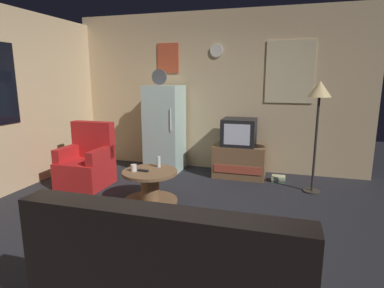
% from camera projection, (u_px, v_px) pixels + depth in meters
% --- Properties ---
extents(ground_plane, '(12.00, 12.00, 0.00)m').
position_uv_depth(ground_plane, '(168.00, 224.00, 3.63)').
color(ground_plane, '#232328').
extents(wall_with_art, '(5.20, 0.12, 2.75)m').
position_uv_depth(wall_with_art, '(216.00, 92.00, 5.64)').
color(wall_with_art, '#D1B284').
rests_on(wall_with_art, ground_plane).
extents(fridge, '(0.60, 0.62, 1.77)m').
position_uv_depth(fridge, '(165.00, 128.00, 5.60)').
color(fridge, silver).
rests_on(fridge, ground_plane).
extents(tv_stand, '(0.84, 0.53, 0.53)m').
position_uv_depth(tv_stand, '(240.00, 161.00, 5.32)').
color(tv_stand, brown).
rests_on(tv_stand, ground_plane).
extents(crt_tv, '(0.54, 0.51, 0.44)m').
position_uv_depth(crt_tv, '(239.00, 132.00, 5.23)').
color(crt_tv, black).
rests_on(crt_tv, tv_stand).
extents(standing_lamp, '(0.32, 0.32, 1.59)m').
position_uv_depth(standing_lamp, '(319.00, 98.00, 4.37)').
color(standing_lamp, '#332D28').
rests_on(standing_lamp, ground_plane).
extents(coffee_table, '(0.72, 0.72, 0.44)m').
position_uv_depth(coffee_table, '(150.00, 187.00, 4.21)').
color(coffee_table, brown).
rests_on(coffee_table, ground_plane).
extents(wine_glass, '(0.05, 0.05, 0.15)m').
position_uv_depth(wine_glass, '(159.00, 162.00, 4.32)').
color(wine_glass, silver).
rests_on(wine_glass, coffee_table).
extents(mug_ceramic_white, '(0.08, 0.08, 0.09)m').
position_uv_depth(mug_ceramic_white, '(134.00, 168.00, 4.14)').
color(mug_ceramic_white, silver).
rests_on(mug_ceramic_white, coffee_table).
extents(remote_control, '(0.15, 0.06, 0.02)m').
position_uv_depth(remote_control, '(143.00, 171.00, 4.14)').
color(remote_control, black).
rests_on(remote_control, coffee_table).
extents(armchair, '(0.68, 0.68, 0.96)m').
position_uv_depth(armchair, '(87.00, 163.00, 4.89)').
color(armchair, red).
rests_on(armchair, ground_plane).
extents(couch, '(1.70, 0.80, 0.92)m').
position_uv_depth(couch, '(172.00, 283.00, 2.09)').
color(couch, black).
rests_on(couch, ground_plane).
extents(book_stack, '(0.22, 0.18, 0.09)m').
position_uv_depth(book_stack, '(278.00, 179.00, 5.10)').
color(book_stack, '#76C586').
rests_on(book_stack, ground_plane).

